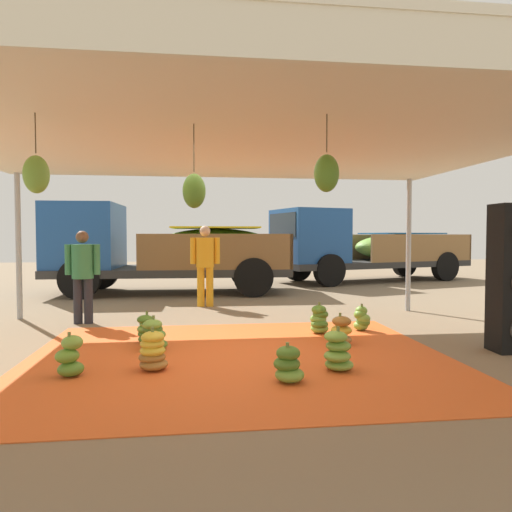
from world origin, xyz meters
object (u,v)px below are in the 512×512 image
at_px(banana_bunch_6, 153,352).
at_px(worker_1, 83,270).
at_px(banana_bunch_7, 288,365).
at_px(banana_bunch_5, 154,335).
at_px(worker_0, 205,259).
at_px(banana_bunch_2, 341,331).
at_px(banana_bunch_3, 70,357).
at_px(banana_bunch_8, 338,352).
at_px(banana_bunch_0, 319,320).
at_px(banana_bunch_4, 362,319).
at_px(cargo_truck_far, 363,247).
at_px(banana_bunch_1, 147,330).
at_px(cargo_truck_main, 162,249).

height_order(banana_bunch_6, worker_1, worker_1).
xyz_separation_m(banana_bunch_7, worker_1, (-2.94, 3.72, 0.77)).
bearing_deg(banana_bunch_5, worker_0, 78.95).
height_order(banana_bunch_2, banana_bunch_3, banana_bunch_3).
bearing_deg(banana_bunch_8, banana_bunch_5, 149.90).
height_order(banana_bunch_0, banana_bunch_4, banana_bunch_0).
bearing_deg(banana_bunch_2, worker_1, 151.62).
height_order(banana_bunch_2, worker_0, worker_0).
xyz_separation_m(banana_bunch_7, cargo_truck_far, (4.66, 10.55, 0.99)).
height_order(banana_bunch_1, cargo_truck_main, cargo_truck_main).
bearing_deg(banana_bunch_1, worker_0, 75.62).
distance_m(banana_bunch_7, banana_bunch_8, 0.72).
relative_size(banana_bunch_3, banana_bunch_4, 1.10).
bearing_deg(banana_bunch_7, worker_0, 98.00).
height_order(banana_bunch_4, banana_bunch_6, banana_bunch_6).
xyz_separation_m(banana_bunch_1, worker_1, (-1.28, 1.73, 0.75)).
bearing_deg(banana_bunch_7, banana_bunch_4, 55.45).
height_order(banana_bunch_0, banana_bunch_3, banana_bunch_0).
bearing_deg(banana_bunch_6, cargo_truck_far, 58.32).
distance_m(banana_bunch_0, banana_bunch_5, 2.61).
relative_size(cargo_truck_main, worker_0, 3.59).
relative_size(banana_bunch_3, banana_bunch_7, 1.15).
xyz_separation_m(banana_bunch_6, cargo_truck_main, (-0.44, 7.47, 0.98)).
bearing_deg(banana_bunch_3, banana_bunch_5, 53.44).
bearing_deg(banana_bunch_3, worker_1, 100.65).
bearing_deg(banana_bunch_4, banana_bunch_2, -124.97).
relative_size(banana_bunch_3, cargo_truck_main, 0.08).
distance_m(banana_bunch_1, banana_bunch_6, 1.38).
bearing_deg(banana_bunch_3, banana_bunch_4, 26.01).
height_order(banana_bunch_8, worker_1, worker_1).
xyz_separation_m(banana_bunch_0, banana_bunch_1, (-2.63, -0.36, -0.02)).
bearing_deg(banana_bunch_2, banana_bunch_7, -124.30).
bearing_deg(banana_bunch_7, banana_bunch_0, 67.75).
distance_m(banana_bunch_3, banana_bunch_6, 0.89).
relative_size(banana_bunch_3, worker_1, 0.29).
height_order(banana_bunch_2, banana_bunch_6, banana_bunch_6).
distance_m(banana_bunch_4, banana_bunch_5, 3.35).
distance_m(banana_bunch_1, banana_bunch_7, 2.60).
distance_m(banana_bunch_2, cargo_truck_main, 7.25).
bearing_deg(worker_1, banana_bunch_6, -64.36).
xyz_separation_m(banana_bunch_5, banana_bunch_8, (2.17, -1.26, 0.01)).
bearing_deg(banana_bunch_1, banana_bunch_4, 8.09).
height_order(banana_bunch_6, worker_0, worker_0).
bearing_deg(cargo_truck_far, banana_bunch_8, -111.49).
relative_size(banana_bunch_4, banana_bunch_5, 0.94).
xyz_separation_m(banana_bunch_6, banana_bunch_8, (2.10, -0.30, 0.00)).
bearing_deg(banana_bunch_1, banana_bunch_0, 7.79).
bearing_deg(banana_bunch_8, banana_bunch_6, 171.88).
height_order(banana_bunch_0, cargo_truck_far, cargo_truck_far).
distance_m(banana_bunch_2, banana_bunch_7, 1.89).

